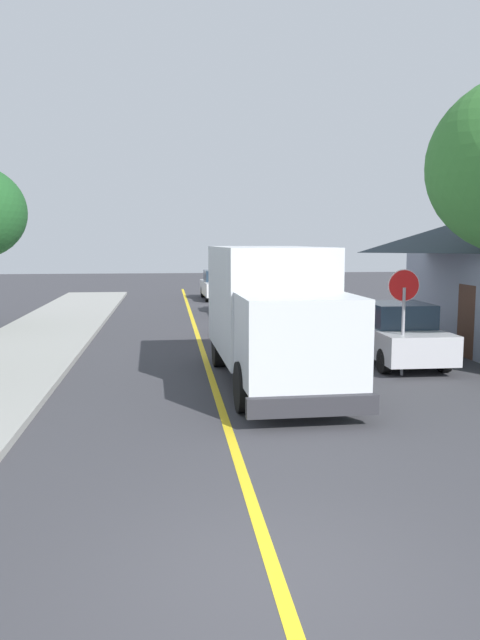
# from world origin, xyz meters

# --- Properties ---
(ground_plane) EXTENTS (120.00, 120.00, 0.00)m
(ground_plane) POSITION_xyz_m (0.00, 0.00, 0.00)
(ground_plane) COLOR #38383D
(centre_line_yellow) EXTENTS (0.16, 56.00, 0.01)m
(centre_line_yellow) POSITION_xyz_m (0.00, 10.00, 0.00)
(centre_line_yellow) COLOR gold
(centre_line_yellow) RESTS_ON ground
(box_truck) EXTENTS (2.58, 7.24, 3.20)m
(box_truck) POSITION_xyz_m (1.40, 8.70, 1.77)
(box_truck) COLOR silver
(box_truck) RESTS_ON ground
(parked_car_near) EXTENTS (1.89, 4.43, 1.67)m
(parked_car_near) POSITION_xyz_m (2.42, 15.35, 0.79)
(parked_car_near) COLOR maroon
(parked_car_near) RESTS_ON ground
(parked_car_mid) EXTENTS (1.80, 4.40, 1.67)m
(parked_car_mid) POSITION_xyz_m (2.33, 22.80, 0.79)
(parked_car_mid) COLOR #B7B7BC
(parked_car_mid) RESTS_ON ground
(parked_car_far) EXTENTS (1.94, 4.46, 1.67)m
(parked_car_far) POSITION_xyz_m (1.89, 29.99, 0.79)
(parked_car_far) COLOR silver
(parked_car_far) RESTS_ON ground
(parked_van_across) EXTENTS (1.84, 4.42, 1.67)m
(parked_van_across) POSITION_xyz_m (5.20, 10.60, 0.79)
(parked_van_across) COLOR #B7B7BC
(parked_van_across) RESTS_ON ground
(stop_sign) EXTENTS (0.80, 0.10, 2.65)m
(stop_sign) POSITION_xyz_m (4.76, 9.01, 1.86)
(stop_sign) COLOR gray
(stop_sign) RESTS_ON ground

